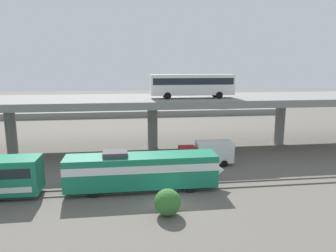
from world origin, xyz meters
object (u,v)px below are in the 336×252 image
Objects in this scene: parked_car_3 at (32,106)px; parked_car_5 at (57,108)px; transit_bus_on_overpass at (192,84)px; parked_car_6 at (80,107)px; parked_car_1 at (173,104)px; parked_car_2 at (124,106)px; service_truck_west at (207,153)px; parked_car_7 at (53,107)px; parked_car_4 at (223,105)px; parked_car_0 at (224,103)px; train_locomotive at (149,169)px.

parked_car_3 and parked_car_5 have the same top height.
parked_car_6 is at bearing -58.88° from transit_bus_on_overpass.
parked_car_1 is at bearing 5.43° from parked_car_5.
parked_car_6 is at bearing -1.33° from parked_car_2.
parked_car_1 is 12.93m from parked_car_2.
parked_car_7 is at bearing -56.66° from service_truck_west.
parked_car_2 is (-12.73, -2.22, 0.00)m from parked_car_1.
service_truck_west is 1.68× the size of parked_car_7.
service_truck_west is at bearing 117.39° from parked_car_6.
parked_car_4 is at bearing 177.32° from parked_car_2.
parked_car_1 is 0.94× the size of parked_car_5.
parked_car_0 and parked_car_3 have the same top height.
parked_car_7 is (-30.70, -0.53, -0.00)m from parked_car_1.
transit_bus_on_overpass is 2.68× the size of parked_car_4.
transit_bus_on_overpass is 1.76× the size of service_truck_west.
parked_car_1 is 13.17m from parked_car_4.
train_locomotive is 52.40m from parked_car_5.
transit_bus_on_overpass reaches higher than parked_car_3.
parked_car_3 is (-23.57, 3.71, -0.00)m from parked_car_2.
parked_car_5 is 0.98× the size of parked_car_6.
parked_car_5 is (-27.33, 41.60, 0.58)m from service_truck_west.
parked_car_2 and parked_car_7 have the same top height.
parked_car_1 is at bearing 8.14° from parked_car_0.
parked_car_3 is 49.27m from parked_car_4.
train_locomotive is at bearing 65.28° from parked_car_0.
parked_car_4 is 36.59m from parked_car_6.
parked_car_1 and parked_car_5 have the same top height.
parked_car_4 is (14.58, 40.97, 0.59)m from service_truck_west.
parked_car_7 is (-17.97, 1.69, -0.00)m from parked_car_2.
parked_car_4 and parked_car_5 have the same top height.
service_truck_west reaches higher than parked_car_1.
parked_car_6 is 1.08× the size of parked_car_7.
parked_car_6 is at bearing 177.73° from parked_car_4.
parked_car_0 is 45.69m from parked_car_7.
parked_car_5 is (7.12, -4.27, 0.00)m from parked_car_3.
service_truck_west is at bearing 41.82° from train_locomotive.
transit_bus_on_overpass is 2.74× the size of parked_car_6.
parked_car_1 and parked_car_2 have the same top height.
parked_car_2 is at bearing 93.47° from train_locomotive.
parked_car_4 is (22.47, 48.03, 0.03)m from train_locomotive.
parked_car_3 is at bearing -15.49° from parked_car_6.
parked_car_2 is at bearing 8.95° from parked_car_0.
parked_car_5 is (-29.18, -2.78, -0.00)m from parked_car_1.
service_truck_west is (7.90, 7.06, -0.56)m from train_locomotive.
parked_car_6 is at bearing -11.77° from parked_car_7.
service_truck_west is 43.49m from parked_car_4.
parked_car_3 is 0.95× the size of parked_car_4.
train_locomotive is 59.22m from parked_car_3.
transit_bus_on_overpass is 37.31m from parked_car_2.
parked_car_0 is 5.96m from parked_car_4.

